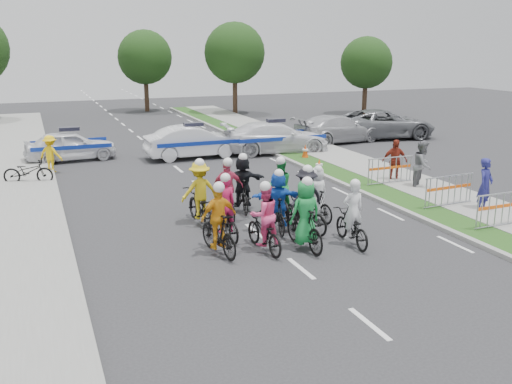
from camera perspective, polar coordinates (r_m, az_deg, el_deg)
name	(u,v)px	position (r m, az deg, el deg)	size (l,w,h in m)	color
ground	(301,269)	(13.84, 4.51, -7.65)	(90.00, 90.00, 0.00)	#28282B
curb_right	(369,196)	(20.37, 11.27, -0.38)	(0.20, 60.00, 0.12)	gray
grass_strip	(386,194)	(20.75, 12.89, -0.20)	(1.20, 60.00, 0.11)	#274D19
sidewalk_right	(428,189)	(21.80, 16.81, 0.27)	(2.40, 60.00, 0.13)	gray
sidewalk_left	(12,235)	(17.28, -23.25, -4.01)	(3.00, 60.00, 0.13)	gray
rider_0	(352,223)	(15.41, 9.55, -3.06)	(0.74, 1.83, 1.83)	black
rider_1	(305,221)	(14.87, 4.92, -2.94)	(0.86, 1.90, 1.97)	black
rider_2	(264,225)	(14.71, 0.80, -3.33)	(0.83, 1.89, 1.89)	black
rider_3	(219,227)	(14.49, -3.76, -3.48)	(1.03, 1.90, 1.93)	black
rider_4	(306,206)	(16.32, 4.98, -1.36)	(1.19, 2.02, 1.96)	black
rider_5	(278,205)	(16.21, 2.17, -1.34)	(1.53, 1.82, 1.85)	black
rider_6	(225,216)	(15.74, -3.12, -2.46)	(0.73, 1.86, 1.86)	black
rider_7	(316,199)	(17.33, 6.06, -0.69)	(0.79, 1.70, 1.73)	black
rider_8	(279,195)	(17.57, 2.33, -0.29)	(0.87, 1.96, 1.94)	black
rider_9	(227,196)	(17.37, -2.88, -0.37)	(1.01, 1.88, 1.94)	black
rider_10	(200,199)	(16.99, -5.64, -0.67)	(1.15, 2.00, 2.00)	black
rider_11	(242,187)	(18.20, -1.38, 0.52)	(1.57, 1.87, 1.91)	black
police_car_0	(71,146)	(27.59, -18.06, 4.44)	(1.63, 4.06, 1.38)	silver
police_car_1	(194,142)	(27.02, -6.23, 5.00)	(1.59, 4.56, 1.50)	silver
police_car_2	(276,137)	(28.10, 1.99, 5.47)	(2.14, 5.26, 1.53)	silver
civilian_sedan	(338,129)	(31.43, 8.15, 6.27)	(2.08, 5.12, 1.49)	#B3B3B8
civilian_suv	(383,124)	(33.33, 12.60, 6.66)	(2.70, 5.85, 1.62)	slate
spectator_0	(485,185)	(19.52, 21.95, 0.63)	(0.64, 0.42, 1.74)	navy
spectator_1	(423,165)	(21.82, 16.31, 2.60)	(0.88, 0.69, 1.82)	slate
spectator_2	(395,161)	(22.66, 13.69, 3.03)	(0.99, 0.41, 1.68)	maroon
marshal_hiviz	(51,154)	(25.28, -19.85, 3.60)	(1.00, 0.58, 1.55)	yellow
barrier_0	(503,211)	(17.89, 23.43, -1.76)	(2.00, 0.50, 1.12)	#A5A8AD
barrier_1	(449,192)	(19.52, 18.70, -0.02)	(2.00, 0.50, 1.12)	#A5A8AD
barrier_2	(390,172)	(22.05, 13.24, 2.00)	(2.00, 0.50, 1.12)	#A5A8AD
cone_0	(319,167)	(23.40, 6.33, 2.47)	(0.40, 0.40, 0.70)	#F24C0C
cone_1	(305,152)	(26.61, 4.94, 3.98)	(0.40, 0.40, 0.70)	#F24C0C
parked_bike	(28,171)	(23.52, -21.83, 1.92)	(0.65, 1.85, 0.97)	black
tree_1	(235,53)	(44.01, -2.15, 13.72)	(4.55, 4.55, 6.82)	#382619
tree_2	(366,63)	(44.36, 10.97, 12.57)	(3.85, 3.85, 5.77)	#382619
tree_4	(145,57)	(46.31, -11.06, 13.08)	(4.20, 4.20, 6.30)	#382619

